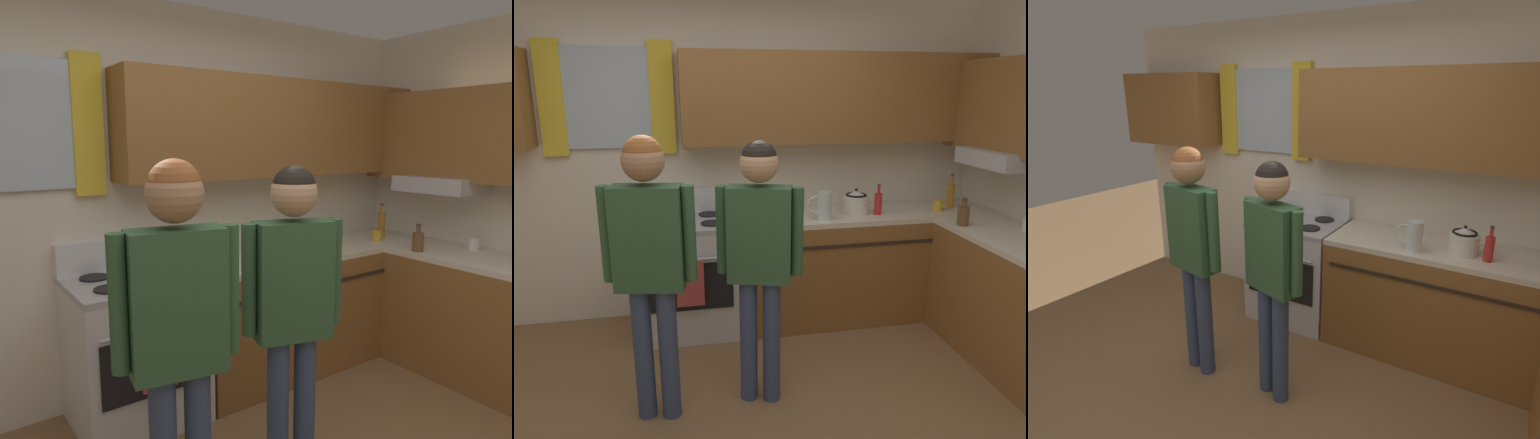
{
  "view_description": "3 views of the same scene",
  "coord_description": "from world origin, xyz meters",
  "views": [
    {
      "loc": [
        -1.22,
        -1.13,
        1.71
      ],
      "look_at": [
        0.33,
        1.05,
        1.27
      ],
      "focal_mm": 33.56,
      "sensor_mm": 36.0,
      "label": 1
    },
    {
      "loc": [
        -0.29,
        -2.04,
        1.87
      ],
      "look_at": [
        0.29,
        0.85,
        1.06
      ],
      "focal_mm": 33.51,
      "sensor_mm": 36.0,
      "label": 2
    },
    {
      "loc": [
        1.44,
        -1.45,
        1.99
      ],
      "look_at": [
        0.16,
        0.67,
        1.21
      ],
      "focal_mm": 28.86,
      "sensor_mm": 36.0,
      "label": 3
    }
  ],
  "objects": [
    {
      "name": "adult_in_plaid",
      "position": [
        0.17,
        0.52,
        1.01
      ],
      "size": [
        0.48,
        0.25,
        1.6
      ],
      "color": "#38476B",
      "rests_on": "ground"
    },
    {
      "name": "bottle_sauce_red",
      "position": [
        1.29,
        1.42,
        0.99
      ],
      "size": [
        0.06,
        0.06,
        0.25
      ],
      "color": "red",
      "rests_on": "kitchen_counter_run"
    },
    {
      "name": "bottle_squat_brown",
      "position": [
        1.77,
        1.0,
        0.98
      ],
      "size": [
        0.08,
        0.08,
        0.21
      ],
      "color": "brown",
      "rests_on": "kitchen_counter_run"
    },
    {
      "name": "water_pitcher",
      "position": [
        0.81,
        1.35,
        1.01
      ],
      "size": [
        0.19,
        0.11,
        0.22
      ],
      "color": "silver",
      "rests_on": "kitchen_counter_run"
    },
    {
      "name": "kitchen_counter_run",
      "position": [
        1.52,
        1.19,
        0.45
      ],
      "size": [
        2.13,
        1.89,
        0.9
      ],
      "color": "brown",
      "rests_on": "ground"
    },
    {
      "name": "back_wall_unit",
      "position": [
        0.08,
        1.82,
        1.5
      ],
      "size": [
        4.6,
        0.42,
        2.6
      ],
      "color": "silver",
      "rests_on": "ground"
    },
    {
      "name": "mug_mustard_yellow",
      "position": [
        1.83,
        1.43,
        0.95
      ],
      "size": [
        0.12,
        0.08,
        0.09
      ],
      "color": "gold",
      "rests_on": "kitchen_counter_run"
    },
    {
      "name": "mug_ceramic_white",
      "position": [
        2.15,
        0.77,
        0.95
      ],
      "size": [
        0.13,
        0.08,
        0.09
      ],
      "color": "white",
      "rests_on": "kitchen_counter_run"
    },
    {
      "name": "bottle_oil_amber",
      "position": [
        1.99,
        1.52,
        1.01
      ],
      "size": [
        0.06,
        0.06,
        0.29
      ],
      "color": "#B27223",
      "rests_on": "kitchen_counter_run"
    },
    {
      "name": "stovetop_kettle",
      "position": [
        1.13,
        1.48,
        1.0
      ],
      "size": [
        0.27,
        0.2,
        0.21
      ],
      "color": "silver",
      "rests_on": "kitchen_counter_run"
    },
    {
      "name": "adult_left",
      "position": [
        -0.45,
        0.48,
        1.04
      ],
      "size": [
        0.5,
        0.22,
        1.65
      ],
      "color": "#38476B",
      "rests_on": "ground"
    },
    {
      "name": "stove_oven",
      "position": [
        -0.22,
        1.54,
        0.47
      ],
      "size": [
        0.75,
        0.67,
        1.1
      ],
      "color": "silver",
      "rests_on": "ground"
    }
  ]
}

